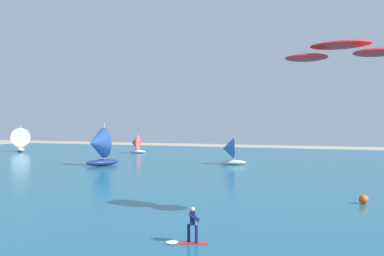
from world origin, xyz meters
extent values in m
cube|color=#1E607F|center=(0.00, 50.56, 0.05)|extent=(160.00, 90.00, 0.10)
cube|color=red|center=(1.22, 15.50, 0.12)|extent=(1.47, 0.89, 0.05)
cylinder|color=#19194C|center=(1.01, 15.55, 0.55)|extent=(0.14, 0.14, 0.80)
cylinder|color=#19194C|center=(1.43, 15.45, 0.55)|extent=(0.14, 0.14, 0.80)
cube|color=#19194C|center=(1.22, 15.50, 1.25)|extent=(0.33, 0.41, 0.60)
sphere|color=beige|center=(1.22, 15.50, 1.66)|extent=(0.22, 0.22, 0.22)
cylinder|color=#19194C|center=(1.22, 15.73, 1.30)|extent=(0.50, 0.26, 0.39)
cylinder|color=#19194C|center=(1.37, 15.32, 1.30)|extent=(0.50, 0.26, 0.39)
ellipsoid|color=white|center=(0.33, 15.17, 0.14)|extent=(0.80, 0.86, 0.08)
ellipsoid|color=red|center=(7.02, 22.74, 9.88)|extent=(3.67, 2.57, 0.39)
ellipsoid|color=red|center=(5.13, 23.07, 9.32)|extent=(2.78, 2.42, 0.39)
ellipsoid|color=red|center=(8.90, 22.42, 9.32)|extent=(2.78, 2.42, 0.39)
ellipsoid|color=silver|center=(-9.04, 54.22, 0.41)|extent=(3.55, 2.22, 0.63)
cylinder|color=silver|center=(-8.89, 54.27, 2.41)|extent=(0.10, 0.10, 3.35)
cone|color=#3F72CC|center=(-9.58, 54.03, 2.24)|extent=(2.34, 3.15, 2.82)
ellipsoid|color=navy|center=(-23.91, 46.48, 0.53)|extent=(3.48, 4.78, 0.86)
cylinder|color=silver|center=(-23.81, 46.67, 3.24)|extent=(0.14, 0.14, 4.57)
cone|color=#3F72CC|center=(-24.27, 45.78, 3.01)|extent=(4.32, 3.53, 3.84)
ellipsoid|color=white|center=(-31.64, 69.52, 0.37)|extent=(3.02, 1.31, 0.55)
cylinder|color=silver|center=(-31.50, 69.53, 2.12)|extent=(0.09, 0.09, 2.93)
cone|color=#D84C3F|center=(-32.14, 69.46, 1.97)|extent=(1.54, 2.59, 2.46)
ellipsoid|color=silver|center=(-54.00, 64.77, 0.49)|extent=(4.03, 3.97, 0.79)
cylinder|color=silver|center=(-53.85, 64.63, 2.99)|extent=(0.13, 0.13, 4.21)
cone|color=white|center=(-54.52, 65.27, 2.78)|extent=(3.78, 3.82, 3.54)
sphere|color=#E55919|center=(7.97, 29.55, 0.42)|extent=(0.64, 0.64, 0.64)
camera|label=1|loc=(9.36, -4.26, 5.63)|focal=44.00mm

